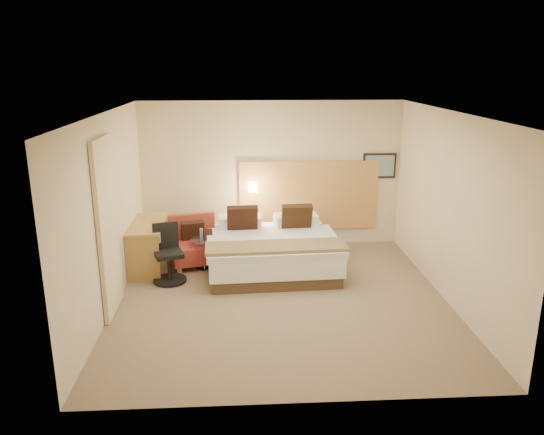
{
  "coord_description": "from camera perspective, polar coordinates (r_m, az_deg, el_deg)",
  "views": [
    {
      "loc": [
        -0.56,
        -7.14,
        3.33
      ],
      "look_at": [
        -0.11,
        0.49,
        1.11
      ],
      "focal_mm": 35.0,
      "sensor_mm": 36.0,
      "label": 1
    }
  ],
  "objects": [
    {
      "name": "wall_right",
      "position": [
        7.98,
        18.58,
        0.99
      ],
      "size": [
        0.02,
        5.0,
        2.7
      ],
      "primitive_type": "cube",
      "color": "beige",
      "rests_on": "floor"
    },
    {
      "name": "headboard_panel",
      "position": [
        9.98,
        3.96,
        2.39
      ],
      "size": [
        2.6,
        0.04,
        1.3
      ],
      "primitive_type": "cube",
      "color": "tan",
      "rests_on": "wall_back"
    },
    {
      "name": "ceiling",
      "position": [
        7.18,
        1.11,
        11.27
      ],
      "size": [
        4.8,
        5.0,
        0.02
      ],
      "primitive_type": "cube",
      "color": "white",
      "rests_on": "floor"
    },
    {
      "name": "lamp_arm",
      "position": [
        9.8,
        -2.09,
        3.37
      ],
      "size": [
        0.02,
        0.12,
        0.02
      ],
      "primitive_type": "cylinder",
      "rotation": [
        1.57,
        0.0,
        0.0
      ],
      "color": "white",
      "rests_on": "wall_back"
    },
    {
      "name": "floor",
      "position": [
        7.9,
        1.0,
        -8.79
      ],
      "size": [
        4.8,
        5.0,
        0.02
      ],
      "primitive_type": "cube",
      "color": "#7E6C55",
      "rests_on": "ground"
    },
    {
      "name": "curtain",
      "position": [
        7.42,
        -17.28,
        -1.05
      ],
      "size": [
        0.06,
        0.9,
        2.42
      ],
      "primitive_type": "cube",
      "color": "beige",
      "rests_on": "wall_left"
    },
    {
      "name": "side_table",
      "position": [
        8.98,
        -7.32,
        -3.75
      ],
      "size": [
        0.5,
        0.5,
        0.51
      ],
      "color": "silver",
      "rests_on": "floor"
    },
    {
      "name": "bed",
      "position": [
        8.91,
        -0.07,
        -3.4
      ],
      "size": [
        2.22,
        2.17,
        1.04
      ],
      "color": "#463623",
      "rests_on": "floor"
    },
    {
      "name": "bottle_a",
      "position": [
        8.92,
        -7.61,
        -1.76
      ],
      "size": [
        0.06,
        0.06,
        0.18
      ],
      "primitive_type": "cylinder",
      "rotation": [
        0.0,
        0.0,
        -0.11
      ],
      "color": "#788ABA",
      "rests_on": "side_table"
    },
    {
      "name": "desk",
      "position": [
        9.06,
        -13.11,
        -1.61
      ],
      "size": [
        0.59,
        1.27,
        0.79
      ],
      "color": "#AD8243",
      "rests_on": "floor"
    },
    {
      "name": "wall_front",
      "position": [
        5.06,
        3.25,
        -6.84
      ],
      "size": [
        4.8,
        0.02,
        2.7
      ],
      "primitive_type": "cube",
      "color": "beige",
      "rests_on": "floor"
    },
    {
      "name": "art_frame",
      "position": [
        10.12,
        11.48,
        5.49
      ],
      "size": [
        0.62,
        0.03,
        0.47
      ],
      "primitive_type": "cube",
      "color": "black",
      "rests_on": "wall_back"
    },
    {
      "name": "art_canvas",
      "position": [
        10.1,
        11.51,
        5.47
      ],
      "size": [
        0.54,
        0.01,
        0.39
      ],
      "primitive_type": "cube",
      "color": "gray",
      "rests_on": "wall_back"
    },
    {
      "name": "menu_folder",
      "position": [
        8.85,
        -6.81,
        -1.82
      ],
      "size": [
        0.12,
        0.06,
        0.2
      ],
      "primitive_type": "cube",
      "rotation": [
        0.0,
        0.0,
        -0.11
      ],
      "color": "#321814",
      "rests_on": "side_table"
    },
    {
      "name": "desk_chair",
      "position": [
        8.53,
        -11.09,
        -4.32
      ],
      "size": [
        0.65,
        0.65,
        0.92
      ],
      "color": "black",
      "rests_on": "floor"
    },
    {
      "name": "wall_back",
      "position": [
        9.86,
        -0.07,
        4.65
      ],
      "size": [
        4.8,
        0.02,
        2.7
      ],
      "primitive_type": "cube",
      "color": "beige",
      "rests_on": "floor"
    },
    {
      "name": "lounge_chair",
      "position": [
        9.18,
        -8.35,
        -2.98
      ],
      "size": [
        0.94,
        0.87,
        0.84
      ],
      "color": "#AA8A50",
      "rests_on": "floor"
    },
    {
      "name": "wall_left",
      "position": [
        7.63,
        -17.3,
        0.44
      ],
      "size": [
        0.02,
        5.0,
        2.7
      ],
      "primitive_type": "cube",
      "color": "beige",
      "rests_on": "floor"
    },
    {
      "name": "lamp_shade",
      "position": [
        9.75,
        -2.08,
        3.29
      ],
      "size": [
        0.15,
        0.15,
        0.15
      ],
      "primitive_type": "cube",
      "color": "#FFEDC6",
      "rests_on": "wall_back"
    }
  ]
}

